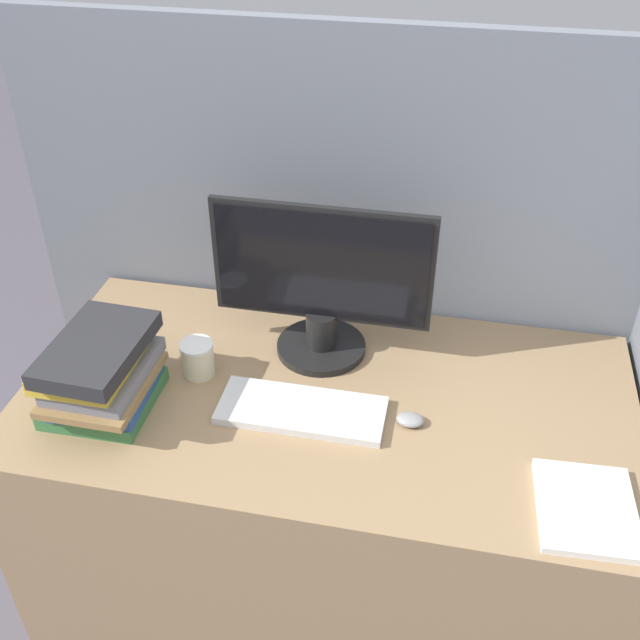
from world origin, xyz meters
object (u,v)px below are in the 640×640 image
monitor (321,289)px  book_stack (100,374)px  mouse (410,420)px  keyboard (302,410)px  coffee_cup (198,358)px

monitor → book_stack: (-0.46, -0.32, -0.09)m
mouse → book_stack: size_ratio=0.21×
monitor → keyboard: 0.31m
monitor → keyboard: size_ratio=1.40×
keyboard → book_stack: book_stack is taller
monitor → book_stack: size_ratio=1.82×
keyboard → book_stack: 0.48m
keyboard → coffee_cup: (-0.29, 0.09, 0.04)m
coffee_cup → monitor: bearing=29.3°
keyboard → coffee_cup: 0.31m
monitor → mouse: (0.26, -0.24, -0.18)m
monitor → mouse: bearing=-42.2°
keyboard → coffee_cup: size_ratio=4.25×
mouse → coffee_cup: coffee_cup is taller
mouse → book_stack: book_stack is taller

